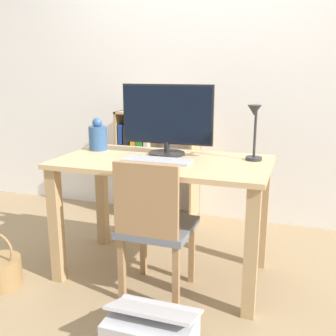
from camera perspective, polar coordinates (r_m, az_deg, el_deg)
ground_plane at (r=2.68m, az=-0.71°, el=-14.89°), size 10.00×10.00×0.00m
wall_back at (r=3.44m, az=5.76°, el=14.06°), size 8.00×0.05×2.60m
desk at (r=2.44m, az=-0.75°, el=-2.14°), size 1.29×0.70×0.76m
monitor at (r=2.51m, az=-0.15°, el=7.31°), size 0.60×0.23×0.45m
keyboard at (r=2.35m, az=-1.53°, el=1.11°), size 0.41×0.15×0.02m
vase at (r=2.73m, az=-10.14°, el=4.53°), size 0.12×0.12×0.22m
desk_lamp at (r=2.35m, az=12.41°, el=5.75°), size 0.10×0.19×0.34m
chair at (r=2.24m, az=-2.02°, el=-8.17°), size 0.40×0.40×0.83m
bookshelf at (r=3.54m, az=-3.36°, el=0.05°), size 0.70×0.28×0.95m
basket at (r=2.70m, az=-23.18°, el=-13.53°), size 0.25×0.25×0.35m
storage_box at (r=1.98m, az=-2.41°, el=-22.85°), size 0.41×0.33×0.25m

